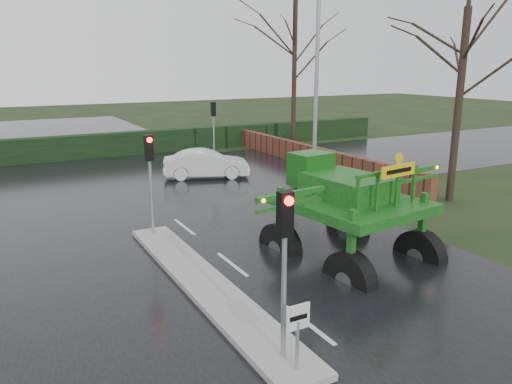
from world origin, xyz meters
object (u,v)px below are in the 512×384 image
traffic_signal_far (213,117)px  crop_sprayer (347,209)px  traffic_signal_near (285,240)px  street_light_right (312,59)px  keep_left_sign (298,327)px  white_sedan (207,178)px  traffic_signal_mid (150,163)px

traffic_signal_far → crop_sprayer: (-4.19, -18.37, -0.57)m
crop_sprayer → traffic_signal_near: bearing=-150.9°
street_light_right → traffic_signal_far: bearing=101.9°
crop_sprayer → street_light_right: bearing=53.3°
street_light_right → crop_sprayer: (-5.88, -10.36, -3.97)m
keep_left_sign → crop_sprayer: (3.61, 3.14, 0.97)m
traffic_signal_near → street_light_right: street_light_right is taller
street_light_right → crop_sprayer: street_light_right is taller
crop_sprayer → white_sedan: crop_sprayer is taller
crop_sprayer → white_sedan: (1.64, 13.57, -2.02)m
keep_left_sign → traffic_signal_far: bearing=70.1°
traffic_signal_far → street_light_right: bearing=101.9°
traffic_signal_near → white_sedan: (5.25, 16.22, -2.59)m
crop_sprayer → white_sedan: bearing=76.0°
keep_left_sign → traffic_signal_near: (0.00, 0.49, 1.53)m
traffic_signal_near → traffic_signal_far: same height
traffic_signal_near → traffic_signal_mid: bearing=90.0°
keep_left_sign → street_light_right: bearing=54.9°
traffic_signal_mid → crop_sprayer: size_ratio=0.46×
keep_left_sign → white_sedan: (5.25, 16.71, -1.06)m
traffic_signal_far → street_light_right: (1.69, -8.01, 3.40)m
traffic_signal_near → street_light_right: (9.49, 13.01, 3.40)m
traffic_signal_mid → white_sedan: size_ratio=0.80×
traffic_signal_near → traffic_signal_far: (7.80, 21.02, 0.00)m
traffic_signal_mid → street_light_right: bearing=25.4°
street_light_right → crop_sprayer: size_ratio=1.31×
traffic_signal_far → keep_left_sign: bearing=70.1°
traffic_signal_mid → traffic_signal_far: same height
traffic_signal_far → street_light_right: size_ratio=0.35×
white_sedan → traffic_signal_far: bearing=-7.5°
traffic_signal_mid → crop_sprayer: (3.61, -5.85, -0.57)m
traffic_signal_near → white_sedan: size_ratio=0.80×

